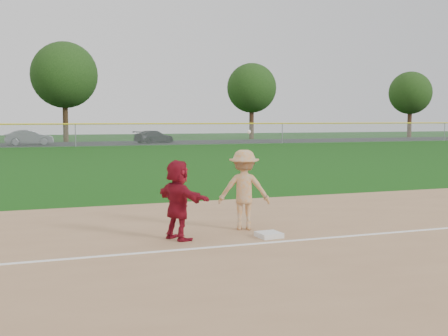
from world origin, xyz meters
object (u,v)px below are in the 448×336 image
object	(u,v)px
car_mid	(29,137)
first_base	(269,235)
car_right	(154,137)
base_runner	(178,200)

from	to	relation	value
car_mid	first_base	bearing A→B (deg)	178.99
first_base	car_mid	xyz separation A→B (m)	(-4.11, 45.09, 0.64)
car_right	base_runner	bearing A→B (deg)	144.01
first_base	car_right	world-z (taller)	car_right
base_runner	car_mid	xyz separation A→B (m)	(-2.32, 44.67, -0.11)
first_base	base_runner	xyz separation A→B (m)	(-1.80, 0.42, 0.75)
first_base	car_mid	size ratio (longest dim) A/B	0.11
first_base	car_right	bearing A→B (deg)	80.19
base_runner	car_mid	distance (m)	44.73
first_base	car_right	xyz separation A→B (m)	(7.91, 45.76, 0.56)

